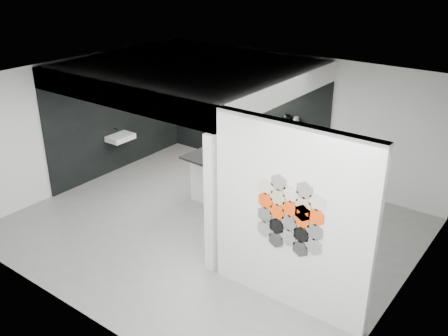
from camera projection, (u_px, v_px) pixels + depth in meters
floor at (210, 228)px, 9.41m from camera, size 7.00×6.00×0.01m
partition_panel at (291, 219)px, 6.89m from camera, size 2.45×0.15×2.80m
bay_clad_back at (244, 116)px, 11.82m from camera, size 4.40×0.04×2.35m
bay_clad_left at (119, 120)px, 11.56m from camera, size 0.04×4.00×2.35m
bulkhead at (188, 74)px, 9.82m from camera, size 4.40×4.00×0.40m
corner_column at (211, 205)px, 7.75m from camera, size 0.16×0.16×2.35m
fascia_beam at (114, 96)px, 8.41m from camera, size 4.40×0.16×0.40m
wall_basin at (120, 138)px, 11.42m from camera, size 0.40×0.60×0.12m
display_shelf at (245, 113)px, 11.64m from camera, size 3.00×0.15×0.04m
kitchen_island at (231, 183)px, 9.99m from camera, size 1.93×0.94×1.52m
stockpot at (207, 100)px, 12.21m from camera, size 0.29×0.29×0.20m
kettle at (287, 118)px, 10.98m from camera, size 0.24×0.24×0.17m
glass_bowl at (296, 121)px, 10.87m from camera, size 0.18×0.18×0.10m
glass_vase at (296, 120)px, 10.86m from camera, size 0.12×0.12×0.14m
bottle_dark at (239, 108)px, 11.70m from camera, size 0.06×0.06×0.15m
utensil_cup at (217, 104)px, 12.06m from camera, size 0.09×0.09×0.10m
hex_tile_cluster at (290, 216)px, 6.77m from camera, size 1.04×0.02×1.16m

